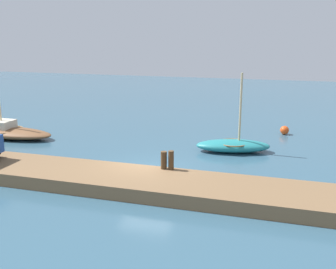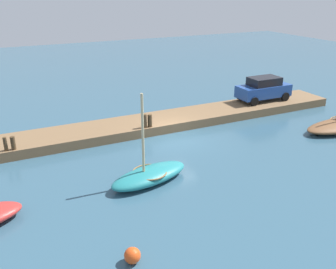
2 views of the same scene
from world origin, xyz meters
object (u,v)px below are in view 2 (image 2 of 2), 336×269
mooring_post_east (5,144)px  rowboat_teal (149,175)px  mooring_post_west (150,121)px  mooring_post_mid_west (145,121)px  parked_car (264,89)px  marker_buoy (132,256)px  mooring_post_mid_east (13,143)px

mooring_post_east → rowboat_teal: bearing=137.2°
mooring_post_west → mooring_post_east: bearing=0.0°
mooring_post_west → mooring_post_mid_west: (0.33, 0.00, 0.03)m
mooring_post_east → parked_car: bearing=-175.3°
mooring_post_west → mooring_post_east: (8.17, 0.00, -0.02)m
rowboat_teal → marker_buoy: (2.71, 4.86, -0.09)m
marker_buoy → parked_car: bearing=-141.7°
rowboat_teal → mooring_post_mid_west: 5.79m
marker_buoy → mooring_post_east: bearing=-73.1°
mooring_post_east → marker_buoy: bearing=106.9°
mooring_post_mid_west → mooring_post_mid_east: bearing=0.0°
mooring_post_mid_east → mooring_post_east: (0.37, 0.00, 0.01)m
mooring_post_mid_west → marker_buoy: 11.31m
parked_car → mooring_post_west: bearing=8.8°
rowboat_teal → marker_buoy: rowboat_teal is taller
mooring_post_mid_west → rowboat_teal: bearing=69.4°
mooring_post_west → mooring_post_mid_east: bearing=0.0°
mooring_post_mid_west → mooring_post_east: (7.84, 0.00, -0.05)m
rowboat_teal → mooring_post_west: size_ratio=5.54×
parked_car → marker_buoy: 18.96m
mooring_post_west → marker_buoy: bearing=63.7°
rowboat_teal → parked_car: (-12.14, -6.87, 1.11)m
mooring_post_west → mooring_post_east: mooring_post_west is taller
mooring_post_mid_east → mooring_post_west: bearing=180.0°
mooring_post_east → parked_car: 18.03m
mooring_post_west → parked_car: 9.92m
rowboat_teal → mooring_post_mid_east: 7.68m
rowboat_teal → parked_car: bearing=-163.6°
parked_car → marker_buoy: (14.85, 11.73, -1.19)m
mooring_post_mid_west → marker_buoy: size_ratio=1.50×
mooring_post_west → mooring_post_mid_east: 7.79m
rowboat_teal → mooring_post_mid_west: rowboat_teal is taller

